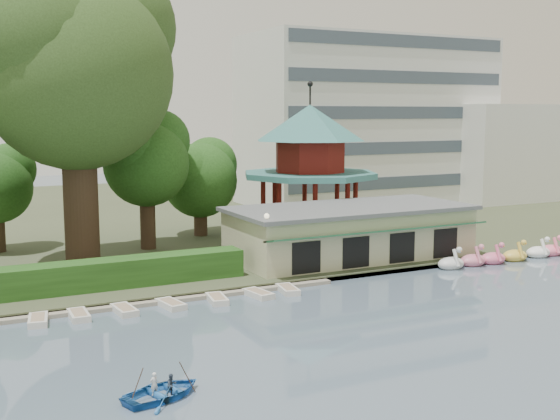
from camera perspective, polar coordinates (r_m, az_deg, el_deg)
ground_plane at (r=31.72m, az=11.72°, el=-13.29°), size 220.00×220.00×0.00m
shore at (r=78.13m, az=-12.58°, el=-0.51°), size 220.00×70.00×0.40m
embankment at (r=45.83m, az=-1.86°, el=-6.28°), size 220.00×0.60×0.30m
dock at (r=42.32m, az=-16.86°, el=-7.87°), size 34.00×1.60×0.24m
boathouse at (r=54.09m, az=5.70°, el=-1.72°), size 18.60×9.39×3.90m
pavilion at (r=63.10m, az=2.43°, el=4.36°), size 12.40×12.40×13.50m
office_building at (r=88.44m, az=8.87°, el=6.75°), size 38.00×18.00×20.00m
hedge at (r=44.86m, az=-21.44°, el=-5.63°), size 30.00×2.00×1.80m
lamp_post at (r=47.30m, az=-1.08°, el=-1.88°), size 0.36×0.36×4.28m
big_tree at (r=52.35m, az=-16.15°, el=11.85°), size 14.97×13.95×22.36m
small_trees at (r=55.49m, az=-19.05°, el=2.36°), size 39.97×16.36×11.27m
swan_boats at (r=56.85m, az=17.80°, el=-3.62°), size 12.60×2.06×1.92m
moored_rowboats at (r=40.82m, az=-17.53°, el=-8.40°), size 29.55×2.77×0.36m
rowboat_with_passengers at (r=29.40m, az=-9.50°, el=-13.92°), size 5.66×4.76×2.01m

